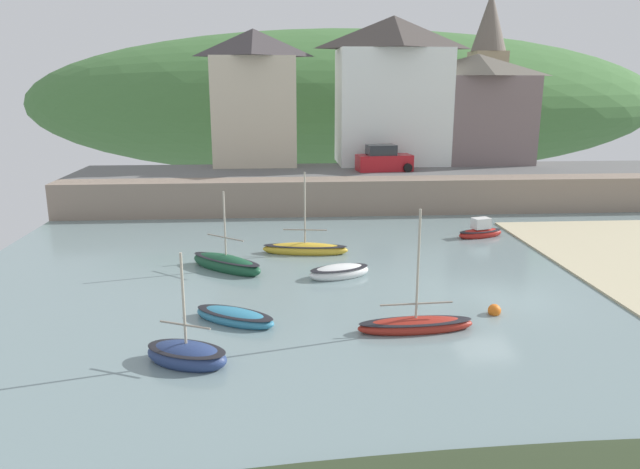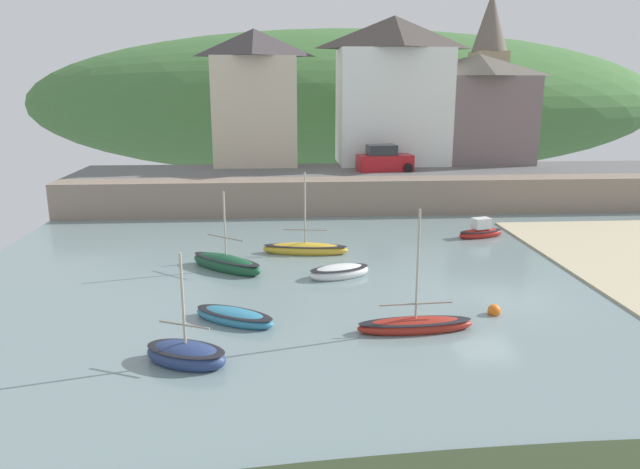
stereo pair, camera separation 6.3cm
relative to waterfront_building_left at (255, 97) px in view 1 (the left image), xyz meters
name	(u,v)px [view 1 (the left image)]	position (x,y,z in m)	size (l,w,h in m)	color
quay_seawall	(405,192)	(10.67, -7.70, -6.38)	(48.00, 9.40, 2.40)	gray
hillside_backdrop	(348,103)	(10.89, 30.00, -1.42)	(80.00, 44.00, 18.03)	#427139
waterfront_building_left	(255,97)	(0.00, 0.00, 0.00)	(6.77, 5.72, 10.50)	beige
waterfront_building_centre	(392,90)	(11.02, 0.00, 0.52)	(8.99, 5.97, 11.53)	white
waterfront_building_right	(475,108)	(17.93, 0.00, -0.93)	(8.97, 5.92, 8.69)	slate
church_with_spire	(487,73)	(20.09, 4.00, 1.91)	(3.00, 3.00, 14.04)	tan
dinghy_open_wooden	(339,272)	(4.57, -22.25, -7.49)	(3.19, 2.08, 0.78)	white
sailboat_nearest_shore	(305,249)	(3.15, -18.18, -7.48)	(4.66, 1.65, 4.54)	gold
motorboat_with_cabin	(416,325)	(6.74, -28.65, -7.50)	(4.39, 1.31, 4.71)	#A0271C
sailboat_blue_trim	(226,264)	(-0.80, -20.79, -7.43)	(4.06, 3.58, 4.08)	#1A5033
rowboat_small_beached	(480,232)	(13.63, -15.39, -7.42)	(3.04, 1.73, 1.29)	#A91E19
fishing_boat_green	(187,355)	(-1.25, -30.72, -7.44)	(3.16, 2.42, 3.94)	navy
sailboat_tall_mast	(235,317)	(0.06, -27.36, -7.53)	(3.55, 2.76, 0.65)	teal
parked_car_near_slipway	(383,160)	(9.67, -4.50, -4.53)	(4.27, 2.16, 1.95)	#AF1820
mooring_buoy	(494,311)	(10.18, -27.29, -7.58)	(0.51, 0.51, 0.51)	orange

